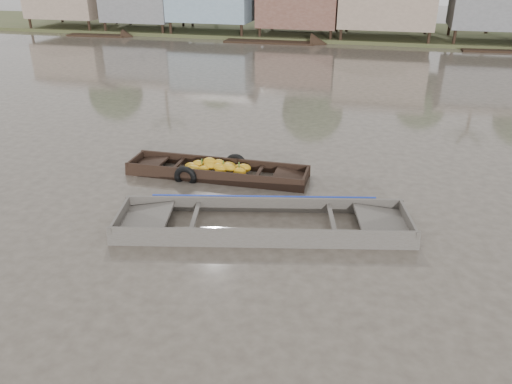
# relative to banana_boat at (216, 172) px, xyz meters

# --- Properties ---
(ground) EXTENTS (120.00, 120.00, 0.00)m
(ground) POSITION_rel_banana_boat_xyz_m (1.50, -2.83, -0.12)
(ground) COLOR #463F36
(ground) RESTS_ON ground
(banana_boat) EXTENTS (5.14, 1.42, 0.70)m
(banana_boat) POSITION_rel_banana_boat_xyz_m (0.00, 0.00, 0.00)
(banana_boat) COLOR black
(banana_boat) RESTS_ON ground
(viewer_boat) EXTENTS (6.88, 3.18, 0.54)m
(viewer_boat) POSITION_rel_banana_boat_xyz_m (2.02, -2.59, -0.07)
(viewer_boat) COLOR #46413B
(viewer_boat) RESTS_ON ground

